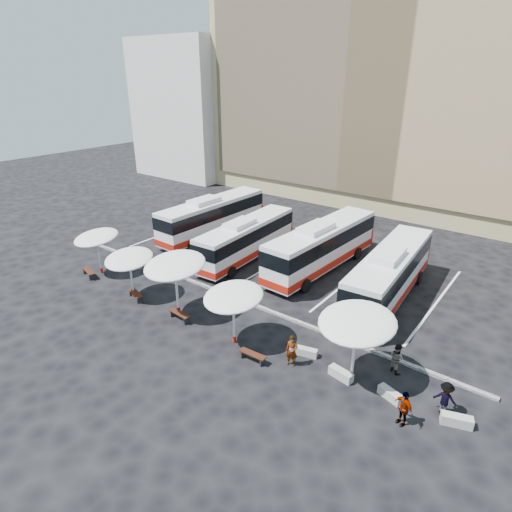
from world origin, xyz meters
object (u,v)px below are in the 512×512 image
Objects in this scene: sunshade_1 at (129,259)px; wood_bench_2 at (180,314)px; sunshade_0 at (96,238)px; passenger_2 at (403,408)px; bus_2 at (322,245)px; passenger_0 at (292,351)px; passenger_1 at (397,358)px; passenger_3 at (445,398)px; sunshade_4 at (357,323)px; wood_bench_0 at (89,272)px; sunshade_3 at (233,297)px; bus_0 at (213,216)px; bus_1 at (247,238)px; wood_bench_1 at (136,294)px; conc_bench_0 at (307,352)px; conc_bench_2 at (390,394)px; conc_bench_1 at (341,374)px; conc_bench_3 at (457,420)px; bus_3 at (390,273)px; wood_bench_3 at (253,355)px.

sunshade_1 is 5.24m from wood_bench_2.
passenger_2 is at bearing -2.63° from sunshade_0.
bus_2 reaches higher than passenger_0.
passenger_3 is at bearing -176.94° from passenger_1.
sunshade_0 is 20.30m from sunshade_4.
sunshade_3 is at bearing 0.57° from wood_bench_0.
sunshade_0 is at bearing -137.18° from bus_2.
wood_bench_2 is 0.93× the size of passenger_0.
bus_0 is 1.08× the size of bus_1.
passenger_0 reaches higher than wood_bench_1.
passenger_1 reaches higher than wood_bench_0.
sunshade_4 is 2.67× the size of wood_bench_2.
wood_bench_1 is 1.01× the size of passenger_3.
passenger_3 is (24.65, 1.62, 0.42)m from wood_bench_0.
wood_bench_1 is at bearing -0.60° from wood_bench_0.
wood_bench_0 reaches higher than conc_bench_0.
wood_bench_2 is 1.37× the size of conc_bench_2.
bus_1 is at bearing 125.06° from sunshade_3.
passenger_1 reaches higher than conc_bench_1.
passenger_1 reaches higher than conc_bench_2.
sunshade_3 is 11.83m from conc_bench_3.
conc_bench_2 is at bearing 3.28° from sunshade_1.
passenger_0 is at bearing 1.37° from sunshade_1.
passenger_0 is (7.78, 0.47, 0.50)m from wood_bench_2.
conc_bench_3 is (5.34, 0.25, 0.00)m from conc_bench_1.
bus_0 is at bearing -28.20° from passenger_3.
bus_3 reaches higher than bus_0.
conc_bench_1 is 1.06× the size of conc_bench_2.
bus_1 reaches higher than conc_bench_1.
passenger_1 is (1.95, 2.11, 0.57)m from conc_bench_1.
sunshade_4 is 3.89× the size of conc_bench_0.
passenger_3 is (6.96, 0.07, 0.60)m from conc_bench_0.
wood_bench_2 is (-4.13, -0.23, -2.51)m from sunshade_3.
bus_2 is 7.78× the size of wood_bench_3.
sunshade_3 is (6.71, -9.57, 1.15)m from bus_1.
passenger_1 is (1.52, 1.84, -2.42)m from sunshade_4.
passenger_0 is at bearing 1.23° from wood_bench_0.
sunshade_4 is 2.50× the size of passenger_0.
bus_1 is at bearing -28.99° from passenger_3.
conc_bench_2 is at bearing 2.08° from conc_bench_1.
conc_bench_2 is (3.76, -9.02, -1.67)m from bus_3.
bus_2 is at bearing 55.83° from sunshade_1.
sunshade_1 is 12.59m from passenger_0.
passenger_3 is at bearing 4.49° from sunshade_1.
conc_bench_0 is 0.64× the size of passenger_0.
wood_bench_2 is at bearing -102.10° from bus_2.
bus_3 is at bearing -4.68° from bus_0.
bus_3 is at bearing 65.44° from passenger_0.
sunshade_0 is at bearing 174.35° from wood_bench_3.
conc_bench_3 is 0.76× the size of passenger_2.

